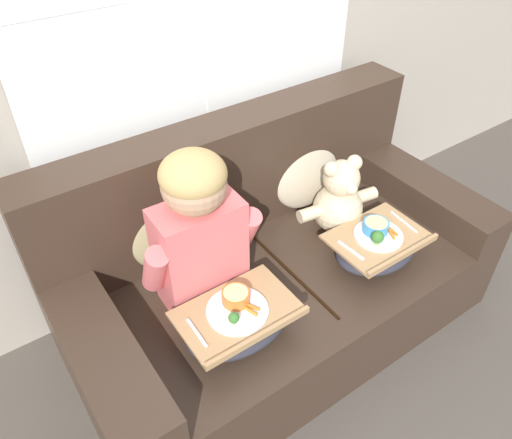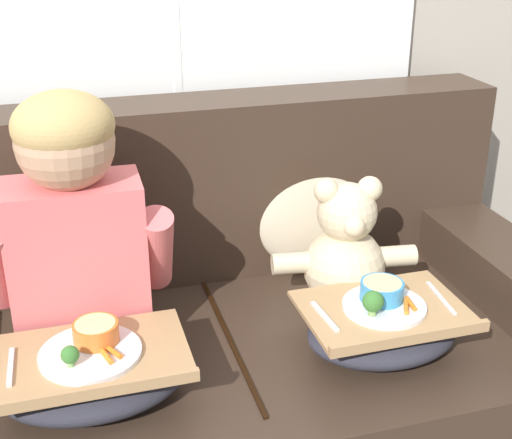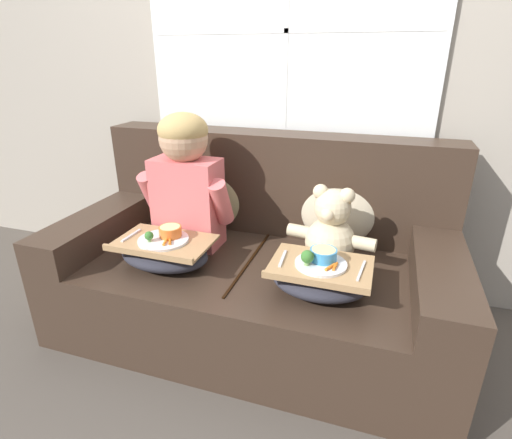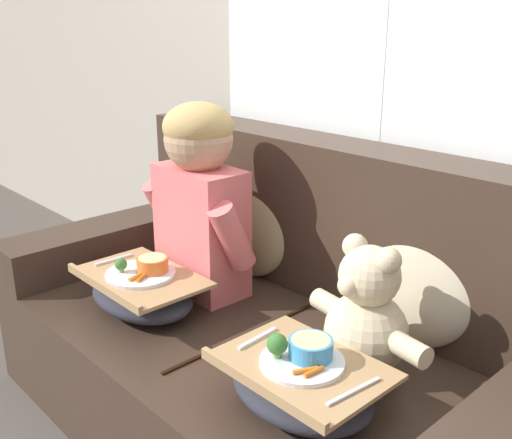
% 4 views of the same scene
% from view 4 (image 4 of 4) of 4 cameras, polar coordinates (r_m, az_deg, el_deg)
% --- Properties ---
extents(ground_plane, '(14.00, 14.00, 0.00)m').
position_cam_4_polar(ground_plane, '(2.18, 0.49, -19.77)').
color(ground_plane, '#4C443D').
extents(wall_back_with_window, '(8.00, 0.08, 2.60)m').
position_cam_4_polar(wall_back_with_window, '(2.17, 12.91, 17.04)').
color(wall_back_with_window, '#A89E8E').
rests_on(wall_back_with_window, ground_plane).
extents(couch, '(1.91, 0.99, 0.96)m').
position_cam_4_polar(couch, '(2.04, 2.25, -11.60)').
color(couch, '#38281E').
rests_on(couch, ground_plane).
extents(throw_pillow_behind_child, '(0.42, 0.20, 0.44)m').
position_cam_4_polar(throw_pillow_behind_child, '(2.30, -0.31, -0.22)').
color(throw_pillow_behind_child, tan).
rests_on(throw_pillow_behind_child, couch).
extents(throw_pillow_behind_teddy, '(0.40, 0.19, 0.42)m').
position_cam_4_polar(throw_pillow_behind_teddy, '(1.87, 15.22, -5.57)').
color(throw_pillow_behind_teddy, '#C1B293').
rests_on(throw_pillow_behind_teddy, couch).
extents(child_figure, '(0.48, 0.24, 0.68)m').
position_cam_4_polar(child_figure, '(2.10, -5.37, 2.76)').
color(child_figure, '#DB6666').
rests_on(child_figure, couch).
extents(teddy_bear, '(0.42, 0.30, 0.39)m').
position_cam_4_polar(teddy_bear, '(1.69, 10.38, -9.18)').
color(teddy_bear, beige).
rests_on(teddy_bear, couch).
extents(lap_tray_child, '(0.45, 0.30, 0.19)m').
position_cam_4_polar(lap_tray_child, '(2.06, -10.83, -6.71)').
color(lap_tray_child, '#2D2D38').
rests_on(lap_tray_child, child_figure).
extents(lap_tray_teddy, '(0.42, 0.31, 0.21)m').
position_cam_4_polar(lap_tray_teddy, '(1.56, 4.33, -15.31)').
color(lap_tray_teddy, '#2D2D38').
rests_on(lap_tray_teddy, teddy_bear).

